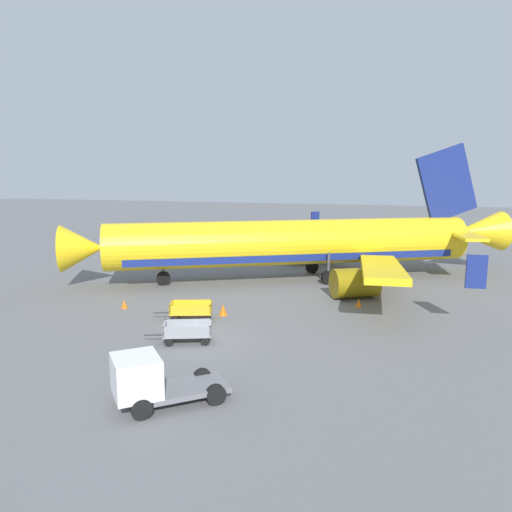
{
  "coord_description": "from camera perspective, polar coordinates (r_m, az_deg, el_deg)",
  "views": [
    {
      "loc": [
        9.75,
        -23.45,
        9.04
      ],
      "look_at": [
        0.06,
        10.96,
        2.8
      ],
      "focal_mm": 34.57,
      "sensor_mm": 36.0,
      "label": 1
    }
  ],
  "objects": [
    {
      "name": "airplane",
      "position": [
        41.13,
        5.5,
        1.49
      ],
      "size": [
        35.14,
        28.99,
        11.34
      ],
      "color": "yellow",
      "rests_on": "ground"
    },
    {
      "name": "service_truck_beside_carts",
      "position": [
        19.92,
        -12.23,
        -13.82
      ],
      "size": [
        4.58,
        4.25,
        2.1
      ],
      "color": "slate",
      "rests_on": "ground"
    },
    {
      "name": "traffic_cone_near_plane",
      "position": [
        31.31,
        -3.84,
        -6.23
      ],
      "size": [
        0.53,
        0.53,
        0.7
      ],
      "primitive_type": "cone",
      "color": "orange",
      "rests_on": "ground"
    },
    {
      "name": "baggage_cart_nearest",
      "position": [
        26.68,
        -7.95,
        -8.63
      ],
      "size": [
        3.59,
        2.15,
        1.07
      ],
      "color": "gray",
      "rests_on": "ground"
    },
    {
      "name": "baggage_cart_second_in_row",
      "position": [
        30.58,
        -7.54,
        -6.2
      ],
      "size": [
        3.61,
        2.09,
        1.07
      ],
      "color": "gold",
      "rests_on": "ground"
    },
    {
      "name": "traffic_cone_mid_apron",
      "position": [
        33.94,
        -15.0,
        -5.4
      ],
      "size": [
        0.43,
        0.43,
        0.56
      ],
      "primitive_type": "cone",
      "color": "orange",
      "rests_on": "ground"
    },
    {
      "name": "traffic_cone_by_carts",
      "position": [
        33.79,
        11.78,
        -5.33
      ],
      "size": [
        0.43,
        0.43,
        0.57
      ],
      "primitive_type": "cone",
      "color": "orange",
      "rests_on": "ground"
    },
    {
      "name": "ground_plane",
      "position": [
        26.95,
        -6.55,
        -9.76
      ],
      "size": [
        220.0,
        220.0,
        0.0
      ],
      "primitive_type": "plane",
      "color": "slate"
    }
  ]
}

